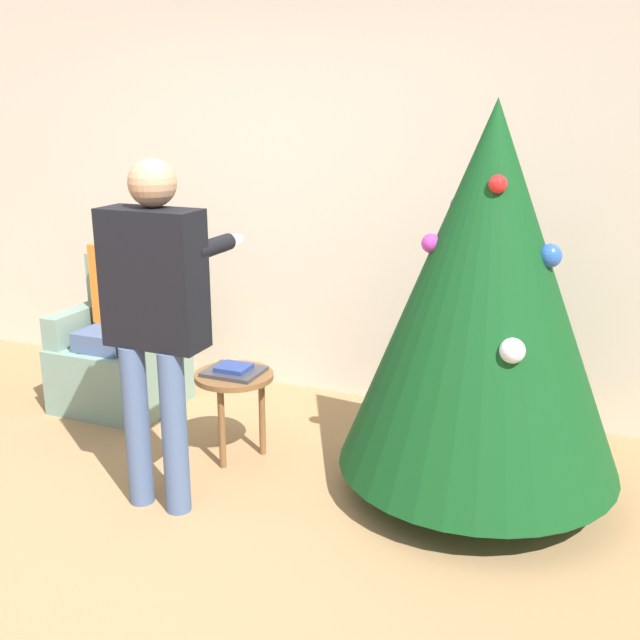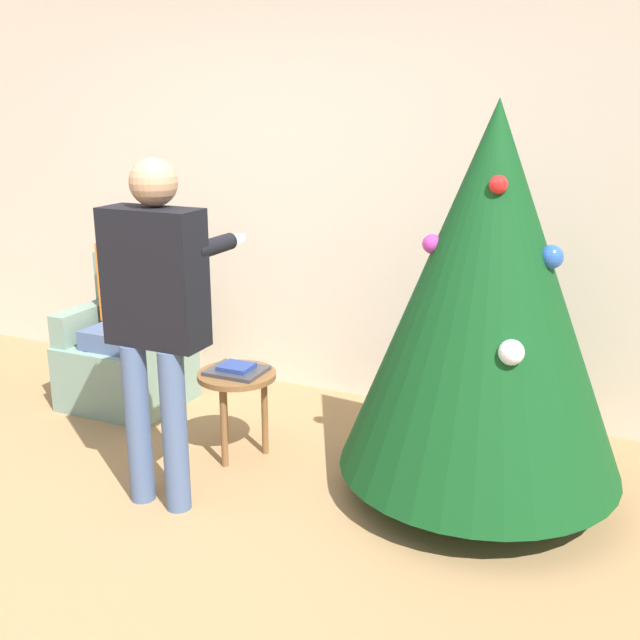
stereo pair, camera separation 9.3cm
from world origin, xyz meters
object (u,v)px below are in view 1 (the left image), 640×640
(christmas_tree, at_px, (486,293))
(person_seated, at_px, (117,304))
(person_standing, at_px, (155,305))
(armchair, at_px, (124,354))
(side_stool, at_px, (234,386))

(christmas_tree, bearing_deg, person_seated, 174.01)
(person_seated, distance_m, person_standing, 1.35)
(christmas_tree, distance_m, armchair, 2.43)
(person_standing, bearing_deg, armchair, 134.86)
(christmas_tree, xyz_separation_m, armchair, (-2.31, 0.27, -0.69))
(armchair, relative_size, side_stool, 1.94)
(christmas_tree, height_order, armchair, christmas_tree)
(christmas_tree, height_order, person_seated, christmas_tree)
(person_seated, xyz_separation_m, person_standing, (0.94, -0.92, 0.32))
(christmas_tree, relative_size, armchair, 2.03)
(christmas_tree, relative_size, side_stool, 3.94)
(armchair, xyz_separation_m, person_standing, (0.94, -0.94, 0.66))
(armchair, height_order, person_standing, person_standing)
(armchair, xyz_separation_m, side_stool, (1.02, -0.39, 0.08))
(armchair, height_order, person_seated, person_seated)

